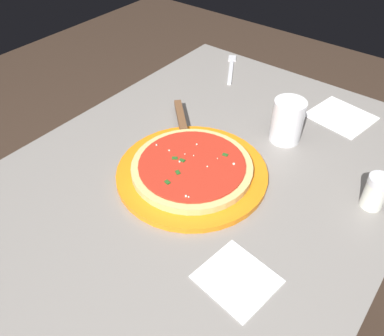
# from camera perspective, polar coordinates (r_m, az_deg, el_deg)

# --- Properties ---
(ground_plane) EXTENTS (5.00, 5.00, 0.00)m
(ground_plane) POSITION_cam_1_polar(r_m,az_deg,el_deg) (1.49, 1.77, -22.31)
(ground_plane) COLOR #38281E
(restaurant_table) EXTENTS (1.02, 0.79, 0.76)m
(restaurant_table) POSITION_cam_1_polar(r_m,az_deg,el_deg) (0.98, 2.52, -6.31)
(restaurant_table) COLOR black
(restaurant_table) RESTS_ON ground_plane
(serving_plate) EXTENTS (0.33, 0.33, 0.01)m
(serving_plate) POSITION_cam_1_polar(r_m,az_deg,el_deg) (0.85, 0.00, -0.67)
(serving_plate) COLOR orange
(serving_plate) RESTS_ON restaurant_table
(pizza) EXTENTS (0.26, 0.26, 0.02)m
(pizza) POSITION_cam_1_polar(r_m,az_deg,el_deg) (0.84, -0.00, 0.15)
(pizza) COLOR #DBB26B
(pizza) RESTS_ON serving_plate
(pizza_server) EXTENTS (0.18, 0.19, 0.01)m
(pizza_server) POSITION_cam_1_polar(r_m,az_deg,el_deg) (0.97, -1.37, 6.15)
(pizza_server) COLOR silver
(pizza_server) RESTS_ON serving_plate
(cup_tall_drink) EXTENTS (0.07, 0.07, 0.10)m
(cup_tall_drink) POSITION_cam_1_polar(r_m,az_deg,el_deg) (0.95, 13.68, 6.67)
(cup_tall_drink) COLOR silver
(cup_tall_drink) RESTS_ON restaurant_table
(napkin_folded_right) EXTENTS (0.13, 0.13, 0.00)m
(napkin_folded_right) POSITION_cam_1_polar(r_m,az_deg,el_deg) (0.69, 6.55, -15.68)
(napkin_folded_right) COLOR white
(napkin_folded_right) RESTS_ON restaurant_table
(napkin_loose_left) EXTENTS (0.16, 0.17, 0.00)m
(napkin_loose_left) POSITION_cam_1_polar(r_m,az_deg,el_deg) (1.10, 20.80, 7.00)
(napkin_loose_left) COLOR white
(napkin_loose_left) RESTS_ON restaurant_table
(fork) EXTENTS (0.17, 0.11, 0.00)m
(fork) POSITION_cam_1_polar(r_m,az_deg,el_deg) (1.27, 5.70, 14.33)
(fork) COLOR silver
(fork) RESTS_ON restaurant_table
(parmesan_shaker) EXTENTS (0.05, 0.05, 0.07)m
(parmesan_shaker) POSITION_cam_1_polar(r_m,az_deg,el_deg) (0.85, 25.12, -3.14)
(parmesan_shaker) COLOR silver
(parmesan_shaker) RESTS_ON restaurant_table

